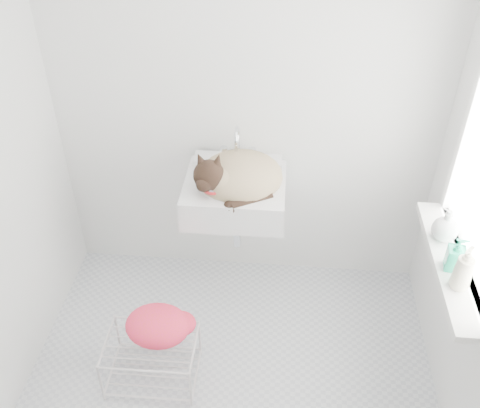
# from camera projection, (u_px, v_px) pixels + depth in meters

# --- Properties ---
(floor) EXTENTS (2.20, 2.00, 0.02)m
(floor) POSITION_uv_depth(u_px,v_px,m) (229.00, 391.00, 2.88)
(floor) COLOR silver
(floor) RESTS_ON ground
(back_wall) EXTENTS (2.20, 0.02, 2.50)m
(back_wall) POSITION_uv_depth(u_px,v_px,m) (246.00, 94.00, 2.91)
(back_wall) COLOR silver
(back_wall) RESTS_ON ground
(windowsill) EXTENTS (0.16, 0.88, 0.04)m
(windowsill) POSITION_uv_depth(u_px,v_px,m) (451.00, 264.00, 2.46)
(windowsill) COLOR white
(windowsill) RESTS_ON right_wall
(sink) EXTENTS (0.56, 0.48, 0.22)m
(sink) POSITION_uv_depth(u_px,v_px,m) (235.00, 182.00, 2.95)
(sink) COLOR white
(sink) RESTS_ON back_wall
(faucet) EXTENTS (0.20, 0.14, 0.20)m
(faucet) POSITION_uv_depth(u_px,v_px,m) (238.00, 143.00, 3.01)
(faucet) COLOR silver
(faucet) RESTS_ON sink
(cat) EXTENTS (0.54, 0.48, 0.31)m
(cat) POSITION_uv_depth(u_px,v_px,m) (237.00, 177.00, 2.91)
(cat) COLOR tan
(cat) RESTS_ON sink
(wire_rack) EXTENTS (0.47, 0.33, 0.28)m
(wire_rack) POSITION_uv_depth(u_px,v_px,m) (152.00, 358.00, 2.86)
(wire_rack) COLOR silver
(wire_rack) RESTS_ON floor
(towel) EXTENTS (0.37, 0.28, 0.14)m
(towel) POSITION_uv_depth(u_px,v_px,m) (158.00, 331.00, 2.81)
(towel) COLOR red
(towel) RESTS_ON wire_rack
(bottle_a) EXTENTS (0.10, 0.10, 0.19)m
(bottle_a) POSITION_uv_depth(u_px,v_px,m) (458.00, 287.00, 2.32)
(bottle_a) COLOR white
(bottle_a) RESTS_ON windowsill
(bottle_b) EXTENTS (0.09, 0.09, 0.17)m
(bottle_b) POSITION_uv_depth(u_px,v_px,m) (452.00, 268.00, 2.41)
(bottle_b) COLOR #159C77
(bottle_b) RESTS_ON windowsill
(bottle_c) EXTENTS (0.18, 0.18, 0.16)m
(bottle_c) POSITION_uv_depth(u_px,v_px,m) (442.00, 238.00, 2.57)
(bottle_c) COLOR white
(bottle_c) RESTS_ON windowsill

